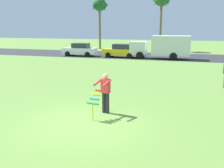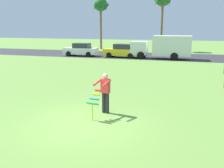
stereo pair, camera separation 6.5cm
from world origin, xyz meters
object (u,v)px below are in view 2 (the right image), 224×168
Objects in this scene: palm_tree_left_near at (101,7)px; parked_truck_white_box at (164,47)px; kite_held at (94,100)px; person_kite_flyer at (105,92)px; parked_car_yellow at (122,51)px; palm_tree_right_near at (163,2)px; parked_car_white at (81,50)px.

parked_truck_white_box is at bearing -42.89° from palm_tree_left_near.
palm_tree_left_near is (-11.05, 10.26, 5.29)m from parked_truck_white_box.
palm_tree_left_near is (-9.85, 30.08, 5.91)m from kite_held.
palm_tree_left_near is at bearing 108.95° from person_kite_flyer.
palm_tree_right_near is (3.75, 9.55, 6.37)m from parked_car_yellow.
palm_tree_left_near reaches higher than person_kite_flyer.
parked_car_white is (-9.05, 19.82, -0.02)m from kite_held.
parked_car_yellow is 12.07m from palm_tree_right_near.
parked_truck_white_box is 0.78× the size of palm_tree_right_near.
kite_held is 21.79m from parked_car_white.
palm_tree_right_near is (9.01, 9.54, 6.37)m from parked_car_white.
person_kite_flyer is 0.26× the size of parked_truck_white_box.
parked_truck_white_box is 11.21m from palm_tree_right_near.
parked_car_yellow is 13.31m from palm_tree_left_near.
person_kite_flyer reaches higher than parked_car_white.
parked_car_yellow reaches higher than kite_held.
person_kite_flyer is 0.21× the size of palm_tree_left_near.
palm_tree_right_near is at bearing 97.40° from parked_truck_white_box.
parked_truck_white_box reaches higher than parked_car_white.
parked_car_yellow is at bearing -111.43° from palm_tree_right_near.
kite_held is at bearing -104.51° from person_kite_flyer.
person_kite_flyer reaches higher than parked_car_yellow.
palm_tree_right_near reaches higher than person_kite_flyer.
parked_car_yellow is 0.63× the size of parked_truck_white_box.
palm_tree_right_near is at bearing 68.57° from parked_car_yellow.
parked_car_yellow is at bearing -179.99° from parked_truck_white_box.
person_kite_flyer is at bearing -89.51° from palm_tree_right_near.
parked_car_white is at bearing 114.54° from kite_held.
palm_tree_left_near reaches higher than parked_truck_white_box.
parked_car_white is 0.53× the size of palm_tree_left_near.
parked_car_white is 14.59m from palm_tree_right_near.
palm_tree_left_near reaches higher than parked_car_white.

